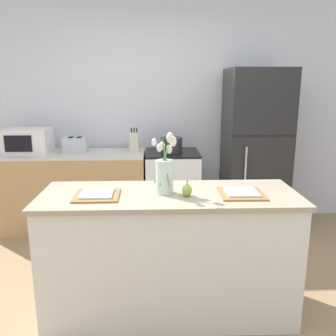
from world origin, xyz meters
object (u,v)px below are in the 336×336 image
cooking_pot (172,145)px  pear_figurine (187,190)px  plate_setting_left (97,195)px  knife_block (134,142)px  refrigerator (255,151)px  toaster (76,145)px  stove_range (172,190)px  microwave (28,141)px  flower_vase (165,172)px  plate_setting_right (241,193)px

cooking_pot → pear_figurine: bearing=-89.2°
plate_setting_left → knife_block: bearing=84.4°
refrigerator → pear_figurine: size_ratio=16.29×
toaster → knife_block: 0.66m
plate_setting_left → knife_block: (0.17, 1.68, 0.09)m
stove_range → toaster: (-1.09, 0.01, 0.54)m
plate_setting_left → microwave: 1.94m
flower_vase → knife_block: (-0.30, 1.64, -0.06)m
toaster → pear_figurine: bearing=-56.7°
refrigerator → cooking_pot: 0.96m
flower_vase → microwave: (-1.47, 1.60, -0.03)m
refrigerator → toaster: refrigerator is taller
plate_setting_right → toaster: toaster is taller
flower_vase → plate_setting_left: bearing=-174.2°
pear_figurine → plate_setting_left: size_ratio=0.37×
cooking_pot → microwave: microwave is taller
pear_figurine → plate_setting_left: bearing=178.1°
refrigerator → toaster: (-2.04, 0.01, 0.08)m
refrigerator → knife_block: 1.38m
knife_block → refrigerator: bearing=-1.3°
stove_range → toaster: toaster is taller
microwave → knife_block: 1.18m
refrigerator → stove_range: bearing=-180.0°
refrigerator → knife_block: (-1.38, 0.03, 0.10)m
microwave → flower_vase: bearing=-47.4°
plate_setting_right → stove_range: bearing=103.4°
refrigerator → plate_setting_left: size_ratio=5.99×
pear_figurine → knife_block: size_ratio=0.42×
pear_figurine → microwave: size_ratio=0.23×
plate_setting_left → cooking_pot: 1.74m
plate_setting_left → stove_range: bearing=70.2°
refrigerator → plate_setting_left: refrigerator is taller
cooking_pot → knife_block: 0.42m
stove_range → microwave: size_ratio=1.89×
pear_figurine → plate_setting_right: bearing=3.2°
plate_setting_left → microwave: (-1.01, 1.65, 0.11)m
plate_setting_left → toaster: size_ratio=1.09×
toaster → cooking_pot: bearing=-1.3°
toaster → microwave: size_ratio=0.58×
flower_vase → plate_setting_left: size_ratio=1.43×
plate_setting_right → toaster: size_ratio=1.09×
plate_setting_left → toaster: toaster is taller
cooking_pot → toaster: bearing=178.7°
plate_setting_left → pear_figurine: bearing=-1.9°
refrigerator → plate_setting_right: size_ratio=5.99×
refrigerator → knife_block: bearing=178.7°
refrigerator → toaster: 2.04m
toaster → microwave: 0.52m
plate_setting_right → microwave: microwave is taller
pear_figurine → knife_block: (-0.45, 1.70, 0.05)m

